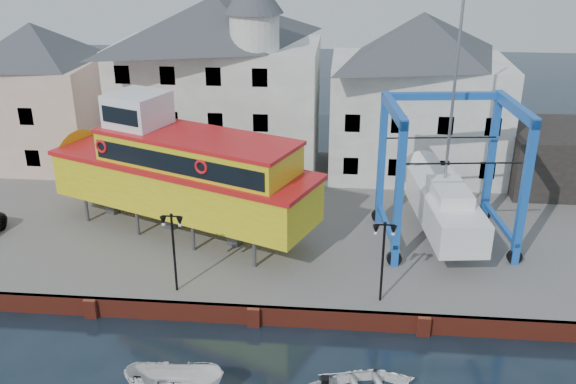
{
  "coord_description": "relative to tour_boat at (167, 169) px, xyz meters",
  "views": [
    {
      "loc": [
        3.99,
        -25.44,
        18.05
      ],
      "look_at": [
        1.0,
        7.0,
        4.0
      ],
      "focal_mm": 40.0,
      "sensor_mm": 36.0,
      "label": 1
    }
  ],
  "objects": [
    {
      "name": "building_white_right",
      "position": [
        15.04,
        11.11,
        1.83
      ],
      "size": [
        12.0,
        8.0,
        11.2
      ],
      "color": "beige",
      "rests_on": "hardstanding"
    },
    {
      "name": "lamp_post_right",
      "position": [
        12.04,
        -6.68,
        -0.6
      ],
      "size": [
        1.12,
        0.32,
        4.2
      ],
      "color": "black",
      "rests_on": "hardstanding"
    },
    {
      "name": "quay_wall",
      "position": [
        6.04,
        -7.78,
        -4.27
      ],
      "size": [
        44.0,
        0.47,
        1.0
      ],
      "color": "maroon",
      "rests_on": "ground"
    },
    {
      "name": "travel_lift",
      "position": [
        15.66,
        0.75,
        -1.19
      ],
      "size": [
        7.86,
        10.5,
        15.5
      ],
      "rotation": [
        0.0,
        0.0,
        0.12
      ],
      "color": "#1A59AA",
      "rests_on": "hardstanding"
    },
    {
      "name": "tour_boat",
      "position": [
        0.0,
        0.0,
        0.0
      ],
      "size": [
        18.61,
        11.13,
        7.99
      ],
      "rotation": [
        0.0,
        0.0,
        -0.4
      ],
      "color": "#59595E",
      "rests_on": "hardstanding"
    },
    {
      "name": "shed_dark",
      "position": [
        25.04,
        9.12,
        -1.77
      ],
      "size": [
        8.0,
        7.0,
        4.0
      ],
      "primitive_type": "cube",
      "color": "black",
      "rests_on": "hardstanding"
    },
    {
      "name": "lamp_post_left",
      "position": [
        2.04,
        -6.68,
        -0.6
      ],
      "size": [
        1.12,
        0.32,
        4.2
      ],
      "color": "black",
      "rests_on": "hardstanding"
    },
    {
      "name": "hardstanding",
      "position": [
        6.04,
        3.12,
        -4.27
      ],
      "size": [
        44.0,
        22.0,
        1.0
      ],
      "primitive_type": "cube",
      "color": "#615E5A",
      "rests_on": "ground"
    },
    {
      "name": "building_white_main",
      "position": [
        1.17,
        10.51,
        2.57
      ],
      "size": [
        14.0,
        8.3,
        14.0
      ],
      "color": "beige",
      "rests_on": "hardstanding"
    },
    {
      "name": "building_pink",
      "position": [
        -11.96,
        10.11,
        1.38
      ],
      "size": [
        8.0,
        7.0,
        10.3
      ],
      "color": "#D1AF96",
      "rests_on": "hardstanding"
    },
    {
      "name": "ground",
      "position": [
        6.04,
        -7.88,
        -4.77
      ],
      "size": [
        140.0,
        140.0,
        0.0
      ],
      "primitive_type": "plane",
      "color": "#15232C",
      "rests_on": "ground"
    }
  ]
}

